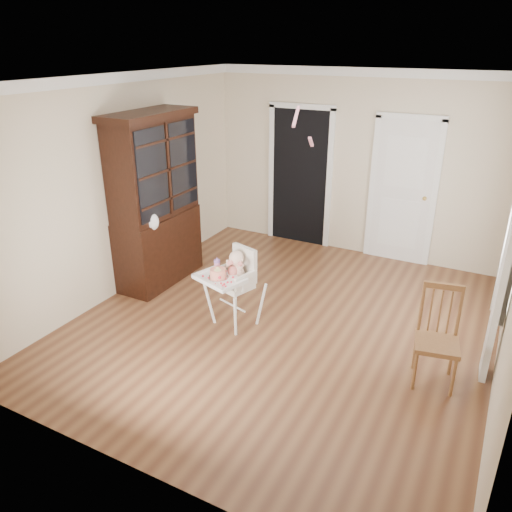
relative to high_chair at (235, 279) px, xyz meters
The scene contains 14 objects.
floor 0.81m from the high_chair, 28.92° to the left, with size 5.00×5.00×0.00m, color #57311D.
ceiling 2.19m from the high_chair, 28.92° to the left, with size 5.00×5.00×0.00m, color white.
wall_back 2.92m from the high_chair, 79.82° to the left, with size 4.50×4.50×0.00m, color beige.
wall_left 1.93m from the high_chair, behind, with size 5.00×5.00×0.00m, color beige.
crown_molding 2.13m from the high_chair, 28.92° to the left, with size 4.50×5.00×0.12m, color white, non-canonical shape.
doorway 2.84m from the high_chair, 98.29° to the left, with size 1.06×0.05×2.22m.
closet_door 3.03m from the high_chair, 66.45° to the left, with size 0.96×0.09×2.13m.
high_chair is the anchor object (origin of this frame).
baby 0.13m from the high_chair, 68.85° to the left, with size 0.25×0.24×0.39m.
cake 0.25m from the high_chair, 114.93° to the right, with size 0.23×0.23×0.11m.
sippy_cup 0.25m from the high_chair, 166.56° to the right, with size 0.07×0.07×0.17m.
china_cabinet 1.68m from the high_chair, 159.81° to the left, with size 0.60×1.34×2.26m.
dining_chair 2.21m from the high_chair, ahead, with size 0.46×0.46×0.98m.
streamer 1.87m from the high_chair, 37.19° to the left, with size 0.03×0.50×0.02m, color #D77C8B, non-canonical shape.
Camera 1 is at (2.06, -4.62, 3.05)m, focal length 35.00 mm.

